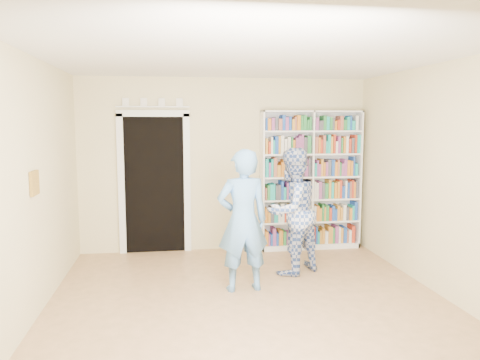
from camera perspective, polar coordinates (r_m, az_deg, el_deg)
The scene contains 11 objects.
floor at distance 5.26m, azimuth 1.53°, elevation -15.47°, with size 5.00×5.00×0.00m, color #937047.
ceiling at distance 4.91m, azimuth 1.63°, elevation 15.06°, with size 5.00×5.00×0.00m, color white.
wall_back at distance 7.37m, azimuth -1.83°, elevation 1.86°, with size 4.50×4.50×0.00m, color beige.
wall_left at distance 5.03m, azimuth -24.56°, elevation -1.20°, with size 5.00×5.00×0.00m, color beige.
wall_right at distance 5.74m, azimuth 24.27°, elevation -0.23°, with size 5.00×5.00×0.00m, color beige.
bookshelf at distance 7.52m, azimuth 8.59°, elevation 0.05°, with size 1.60×0.30×2.20m.
doorway at distance 7.32m, azimuth -10.39°, elevation 0.37°, with size 1.10×0.08×2.43m.
wall_art at distance 5.21m, azimuth -23.77°, elevation -0.34°, with size 0.03×0.25×0.25m, color brown.
man_blue at distance 5.59m, azimuth 0.35°, elevation -4.96°, with size 0.62×0.41×1.71m, color #5D95CF.
man_plaid at distance 6.26m, azimuth 6.32°, elevation -3.80°, with size 0.82×0.64×1.68m, color #314F97.
paper_sheet at distance 6.08m, azimuth 7.51°, elevation -3.06°, with size 0.20×0.01×0.28m, color white.
Camera 1 is at (-0.85, -4.79, 2.02)m, focal length 35.00 mm.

